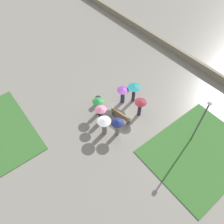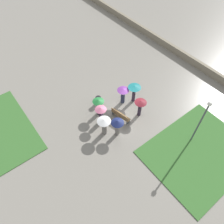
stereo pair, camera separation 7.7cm
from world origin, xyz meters
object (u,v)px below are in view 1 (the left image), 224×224
(park_bench, at_px, (120,115))
(crowd_person_purple, at_px, (123,93))
(crowd_person_white, at_px, (104,124))
(crowd_person_navy, at_px, (118,124))
(crowd_person_maroon, at_px, (140,105))
(lamp_post, at_px, (202,117))
(crowd_person_pink, at_px, (101,113))
(trash_bin, at_px, (98,101))
(crowd_person_green, at_px, (98,105))
(crowd_person_teal, at_px, (134,89))

(park_bench, height_order, crowd_person_purple, crowd_person_purple)
(crowd_person_white, height_order, crowd_person_purple, crowd_person_white)
(crowd_person_navy, bearing_deg, crowd_person_maroon, 110.09)
(lamp_post, distance_m, crowd_person_pink, 7.69)
(crowd_person_navy, relative_size, crowd_person_maroon, 0.97)
(trash_bin, xyz_separation_m, crowd_person_green, (-0.97, 0.63, 0.76))
(crowd_person_teal, bearing_deg, crowd_person_maroon, 125.24)
(trash_bin, height_order, crowd_person_white, crowd_person_white)
(trash_bin, distance_m, crowd_person_pink, 2.24)
(lamp_post, relative_size, crowd_person_green, 2.61)
(park_bench, relative_size, crowd_person_pink, 1.00)
(crowd_person_green, bearing_deg, crowd_person_maroon, -134.13)
(crowd_person_green, bearing_deg, park_bench, -149.94)
(crowd_person_maroon, bearing_deg, crowd_person_purple, 152.35)
(crowd_person_green, height_order, crowd_person_teal, crowd_person_teal)
(trash_bin, distance_m, crowd_person_maroon, 3.94)
(crowd_person_navy, height_order, crowd_person_teal, crowd_person_teal)
(crowd_person_navy, relative_size, crowd_person_white, 0.98)
(park_bench, xyz_separation_m, crowd_person_navy, (-1.03, 1.17, 0.86))
(crowd_person_maroon, xyz_separation_m, crowd_person_pink, (1.39, 3.06, -0.14))
(crowd_person_navy, relative_size, crowd_person_green, 1.00)
(lamp_post, relative_size, trash_bin, 5.78)
(crowd_person_teal, bearing_deg, park_bench, 81.26)
(crowd_person_maroon, bearing_deg, park_bench, -144.96)
(trash_bin, height_order, crowd_person_pink, crowd_person_pink)
(crowd_person_pink, bearing_deg, crowd_person_teal, 92.44)
(crowd_person_green, relative_size, crowd_person_teal, 0.91)
(park_bench, xyz_separation_m, crowd_person_white, (-0.32, 1.94, 0.78))
(crowd_person_maroon, relative_size, crowd_person_pink, 0.98)
(crowd_person_green, distance_m, crowd_person_purple, 2.50)
(trash_bin, distance_m, crowd_person_purple, 2.35)
(park_bench, height_order, crowd_person_navy, crowd_person_navy)
(park_bench, xyz_separation_m, crowd_person_maroon, (-0.64, -1.58, 0.85))
(park_bench, distance_m, crowd_person_purple, 2.10)
(trash_bin, height_order, crowd_person_purple, crowd_person_purple)
(crowd_person_white, height_order, crowd_person_pink, crowd_person_pink)
(lamp_post, xyz_separation_m, crowd_person_navy, (4.11, 4.31, -1.61))
(crowd_person_maroon, relative_size, crowd_person_green, 1.03)
(trash_bin, relative_size, crowd_person_teal, 0.41)
(crowd_person_navy, bearing_deg, park_bench, 143.35)
(park_bench, distance_m, crowd_person_white, 2.12)
(crowd_person_green, distance_m, crowd_person_white, 2.12)
(park_bench, bearing_deg, crowd_person_white, 88.00)
(park_bench, xyz_separation_m, lamp_post, (-5.14, -3.14, 2.47))
(crowd_person_green, xyz_separation_m, crowd_person_teal, (-0.70, -3.37, 0.33))
(lamp_post, relative_size, crowd_person_navy, 2.60)
(lamp_post, height_order, trash_bin, lamp_post)
(lamp_post, relative_size, crowd_person_teal, 2.38)
(crowd_person_white, distance_m, crowd_person_purple, 3.75)
(crowd_person_white, xyz_separation_m, crowd_person_pink, (1.07, -0.47, -0.07))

